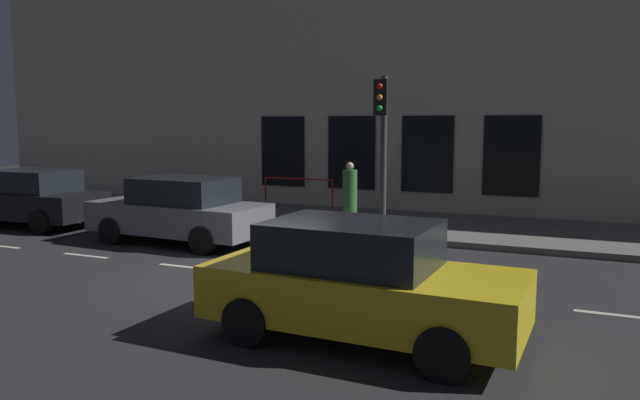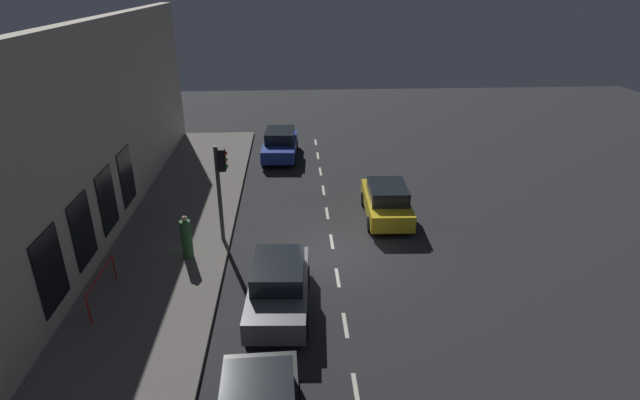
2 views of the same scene
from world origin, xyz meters
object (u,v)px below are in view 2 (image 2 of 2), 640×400
traffic_light (221,179)px  parked_car_0 (279,286)px  pedestrian_0 (187,238)px  parked_car_1 (387,201)px  parked_car_2 (280,144)px

traffic_light → parked_car_0: (-2.17, 4.32, -1.92)m
traffic_light → pedestrian_0: traffic_light is taller
parked_car_1 → parked_car_2: (4.69, -8.30, 0.00)m
parked_car_0 → parked_car_2: (0.18, -14.46, 0.00)m
parked_car_2 → pedestrian_0: 11.86m
parked_car_0 → parked_car_1: size_ratio=1.05×
parked_car_1 → pedestrian_0: pedestrian_0 is taller
parked_car_1 → pedestrian_0: bearing=-156.4°
parked_car_1 → pedestrian_0: (7.90, 3.12, 0.12)m
parked_car_0 → parked_car_1: (-4.51, -6.17, -0.00)m
traffic_light → parked_car_2: traffic_light is taller
traffic_light → parked_car_2: size_ratio=0.88×
traffic_light → pedestrian_0: (1.22, 1.28, -1.80)m
parked_car_0 → pedestrian_0: pedestrian_0 is taller
parked_car_0 → parked_car_1: bearing=-123.2°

